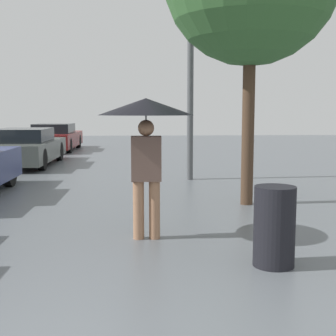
{
  "coord_description": "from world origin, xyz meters",
  "views": [
    {
      "loc": [
        0.46,
        -2.08,
        1.72
      ],
      "look_at": [
        0.79,
        4.06,
        0.96
      ],
      "focal_mm": 50.0,
      "sensor_mm": 36.0,
      "label": 1
    }
  ],
  "objects": [
    {
      "name": "parked_car_farthest",
      "position": [
        -3.35,
        18.34,
        0.55
      ],
      "size": [
        1.77,
        4.44,
        1.15
      ],
      "color": "maroon",
      "rests_on": "ground_plane"
    },
    {
      "name": "pedestrian",
      "position": [
        0.5,
        4.06,
        1.57
      ],
      "size": [
        1.26,
        1.26,
        1.87
      ],
      "color": "#9E7051",
      "rests_on": "ground_plane"
    },
    {
      "name": "trash_bin",
      "position": [
        1.9,
        2.88,
        0.45
      ],
      "size": [
        0.46,
        0.46,
        0.89
      ],
      "color": "black",
      "rests_on": "ground_plane"
    },
    {
      "name": "street_lamp",
      "position": [
        1.61,
        9.44,
        2.63
      ],
      "size": [
        0.31,
        0.31,
        4.5
      ],
      "color": "#515456",
      "rests_on": "ground_plane"
    },
    {
      "name": "parked_car_third",
      "position": [
        -3.24,
        12.78,
        0.56
      ],
      "size": [
        1.76,
        4.44,
        1.16
      ],
      "color": "#4C514C",
      "rests_on": "ground_plane"
    }
  ]
}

